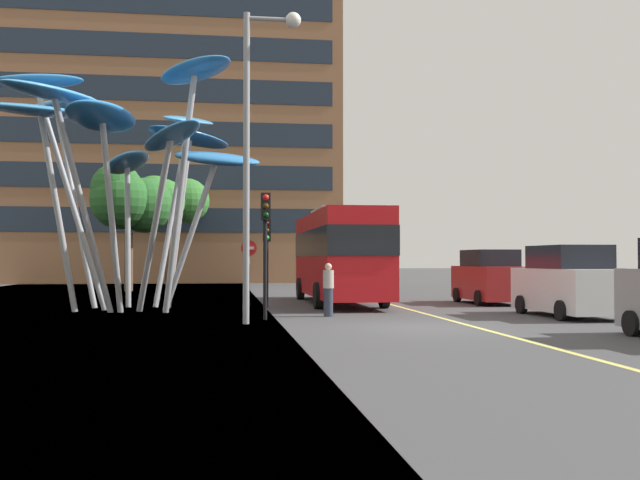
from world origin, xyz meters
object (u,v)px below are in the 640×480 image
object	(u,v)px
red_bus	(339,252)
traffic_light_kerb_far	(267,244)
pedestrian	(328,290)
car_parked_mid	(569,283)
traffic_light_island_mid	(267,243)
traffic_light_kerb_near	(265,228)
leaf_sculpture	(121,133)
street_lamp	(258,127)
car_parked_far	(490,278)
no_entry_sign	(249,262)

from	to	relation	value
red_bus	traffic_light_kerb_far	xyz separation A→B (m)	(-3.02, -1.94, 0.27)
pedestrian	car_parked_mid	bearing A→B (deg)	-8.41
traffic_light_island_mid	traffic_light_kerb_near	bearing A→B (deg)	-93.93
traffic_light_kerb_far	car_parked_mid	world-z (taller)	traffic_light_kerb_far
leaf_sculpture	traffic_light_kerb_far	xyz separation A→B (m)	(5.18, 0.81, -3.85)
red_bus	street_lamp	bearing A→B (deg)	-113.04
red_bus	traffic_light_island_mid	size ratio (longest dim) A/B	3.07
leaf_sculpture	traffic_light_kerb_far	distance (m)	6.50
pedestrian	traffic_light_island_mid	bearing A→B (deg)	100.73
leaf_sculpture	car_parked_far	xyz separation A→B (m)	(14.22, 1.95, -5.18)
traffic_light_kerb_far	car_parked_far	world-z (taller)	traffic_light_kerb_far
traffic_light_kerb_near	traffic_light_kerb_far	xyz separation A→B (m)	(0.37, 5.45, -0.35)
traffic_light_kerb_near	car_parked_far	bearing A→B (deg)	35.00
car_parked_mid	street_lamp	bearing A→B (deg)	-173.03
pedestrian	no_entry_sign	world-z (taller)	no_entry_sign
car_parked_far	street_lamp	size ratio (longest dim) A/B	0.48
no_entry_sign	street_lamp	bearing A→B (deg)	-90.29
traffic_light_kerb_near	car_parked_mid	world-z (taller)	traffic_light_kerb_near
traffic_light_kerb_near	traffic_light_kerb_far	distance (m)	5.47
red_bus	no_entry_sign	distance (m)	3.82
red_bus	traffic_light_island_mid	world-z (taller)	red_bus
street_lamp	car_parked_mid	bearing A→B (deg)	6.97
red_bus	car_parked_far	world-z (taller)	red_bus
red_bus	street_lamp	xyz separation A→B (m)	(-3.69, -8.67, 3.38)
traffic_light_kerb_near	pedestrian	distance (m)	2.94
traffic_light_island_mid	pedestrian	xyz separation A→B (m)	(1.44, -7.58, -1.64)
street_lamp	no_entry_sign	distance (m)	8.50
red_bus	pedestrian	bearing A→B (deg)	-102.10
traffic_light_kerb_far	pedestrian	distance (m)	4.98
leaf_sculpture	car_parked_far	world-z (taller)	leaf_sculpture
leaf_sculpture	car_parked_mid	distance (m)	15.86
traffic_light_kerb_near	traffic_light_island_mid	size ratio (longest dim) A/B	1.10
pedestrian	no_entry_sign	distance (m)	5.85
car_parked_far	red_bus	bearing A→B (deg)	172.43
red_bus	traffic_light_island_mid	distance (m)	3.08
traffic_light_kerb_near	street_lamp	bearing A→B (deg)	-102.77
red_bus	leaf_sculpture	distance (m)	9.58
red_bus	pedestrian	distance (m)	6.65
traffic_light_island_mid	car_parked_mid	bearing A→B (deg)	-44.47
traffic_light_kerb_near	car_parked_far	size ratio (longest dim) A/B	0.90
traffic_light_kerb_far	street_lamp	world-z (taller)	street_lamp
red_bus	street_lamp	distance (m)	10.01
car_parked_mid	car_parked_far	world-z (taller)	car_parked_mid
car_parked_mid	car_parked_far	distance (m)	6.68
street_lamp	traffic_light_island_mid	bearing A→B (deg)	84.91
traffic_light_kerb_near	pedestrian	size ratio (longest dim) A/B	2.25
red_bus	no_entry_sign	world-z (taller)	red_bus
traffic_light_kerb_far	car_parked_mid	bearing A→B (deg)	-31.44
car_parked_mid	street_lamp	size ratio (longest dim) A/B	0.53
red_bus	traffic_light_kerb_near	world-z (taller)	red_bus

